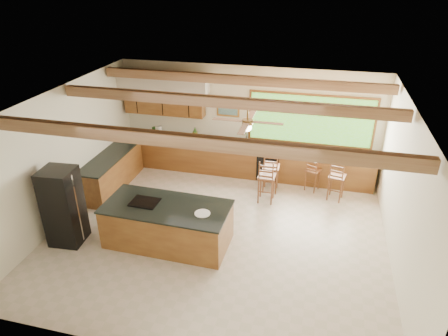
# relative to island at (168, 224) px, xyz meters

# --- Properties ---
(ground) EXTENTS (7.20, 7.20, 0.00)m
(ground) POSITION_rel_island_xyz_m (0.95, 0.58, -0.46)
(ground) COLOR beige
(ground) RESTS_ON ground
(room_shell) EXTENTS (7.27, 6.54, 3.02)m
(room_shell) POSITION_rel_island_xyz_m (0.78, 1.23, 1.76)
(room_shell) COLOR white
(room_shell) RESTS_ON ground
(counter_run) EXTENTS (7.12, 3.10, 1.27)m
(counter_run) POSITION_rel_island_xyz_m (0.13, 3.10, 0.01)
(counter_run) COLOR brown
(counter_run) RESTS_ON ground
(island) EXTENTS (2.64, 1.29, 0.93)m
(island) POSITION_rel_island_xyz_m (0.00, 0.00, 0.00)
(island) COLOR brown
(island) RESTS_ON ground
(refrigerator) EXTENTS (0.71, 0.69, 1.70)m
(refrigerator) POSITION_rel_island_xyz_m (-2.10, -0.46, 0.39)
(refrigerator) COLOR black
(refrigerator) RESTS_ON ground
(bar_stool_a) EXTENTS (0.42, 0.42, 1.16)m
(bar_stool_a) POSITION_rel_island_xyz_m (1.80, 2.66, 0.23)
(bar_stool_a) COLOR brown
(bar_stool_a) RESTS_ON ground
(bar_stool_b) EXTENTS (0.42, 0.42, 1.16)m
(bar_stool_b) POSITION_rel_island_xyz_m (1.77, 2.12, 0.23)
(bar_stool_b) COLOR brown
(bar_stool_b) RESTS_ON ground
(bar_stool_c) EXTENTS (0.44, 0.44, 0.95)m
(bar_stool_c) POSITION_rel_island_xyz_m (2.87, 2.98, 0.10)
(bar_stool_c) COLOR brown
(bar_stool_c) RESTS_ON ground
(bar_stool_d) EXTENTS (0.46, 0.46, 1.08)m
(bar_stool_d) POSITION_rel_island_xyz_m (3.46, 2.63, 0.18)
(bar_stool_d) COLOR brown
(bar_stool_d) RESTS_ON ground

